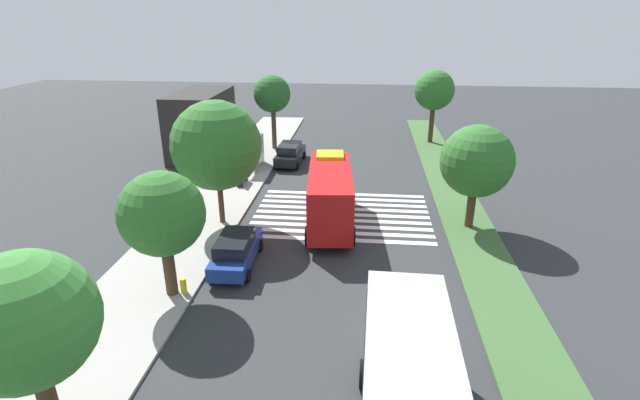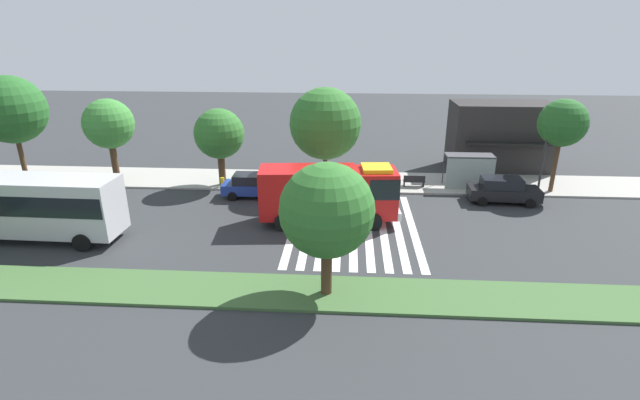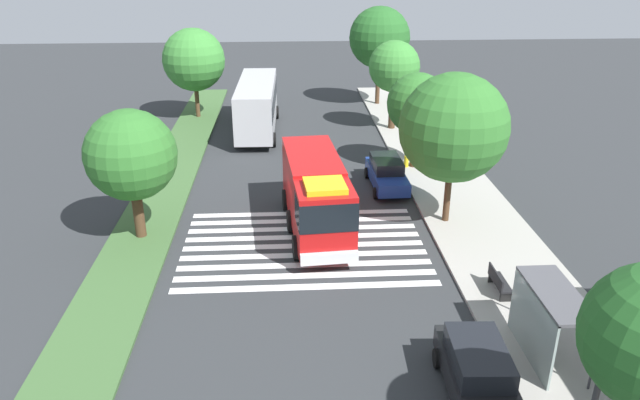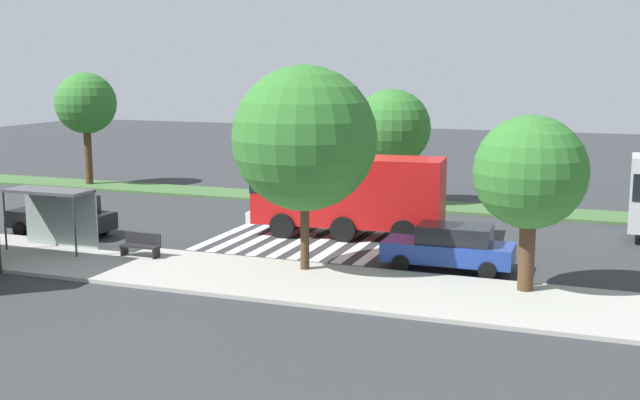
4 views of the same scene
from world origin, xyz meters
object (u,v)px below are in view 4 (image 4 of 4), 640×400
sidewalk_tree_center (530,173)px  median_tree_center (86,104)px  fire_hydrant (524,276)px  median_tree_west (392,128)px  bus_stop_shelter (55,206)px  parked_car_west (450,247)px  parked_car_mid (62,215)px  bench_near_shelter (141,245)px  fire_truck (342,190)px  sidewalk_tree_east (304,138)px

sidewalk_tree_center → median_tree_center: bearing=-27.7°
sidewalk_tree_center → fire_hydrant: 3.59m
median_tree_west → bus_stop_shelter: bearing=57.2°
parked_car_west → parked_car_mid: size_ratio=0.99×
sidewalk_tree_center → median_tree_center: 31.95m
bus_stop_shelter → median_tree_west: median_tree_west is taller
bench_near_shelter → sidewalk_tree_center: size_ratio=0.28×
fire_truck → fire_hydrant: 10.56m
median_tree_center → fire_truck: bearing=157.0°
bus_stop_shelter → median_tree_center: size_ratio=0.51×
bus_stop_shelter → fire_hydrant: 18.50m
bus_stop_shelter → sidewalk_tree_center: sidewalk_tree_center is taller
parked_car_mid → sidewalk_tree_center: sidewalk_tree_center is taller
parked_car_mid → median_tree_center: bearing=-55.0°
parked_car_mid → fire_hydrant: size_ratio=6.90×
median_tree_center → sidewalk_tree_center: bearing=152.3°
parked_car_west → median_tree_center: bearing=-27.8°
bench_near_shelter → sidewalk_tree_center: sidewalk_tree_center is taller
parked_car_mid → median_tree_west: (-11.59, -12.65, 3.25)m
sidewalk_tree_east → median_tree_center: 25.25m
bus_stop_shelter → fire_hydrant: (-18.43, -0.91, -1.40)m
parked_car_west → fire_hydrant: parked_car_west is taller
fire_hydrant → parked_car_west: bearing=-30.8°
parked_car_west → median_tree_west: bearing=-66.8°
bench_near_shelter → parked_car_west: bearing=-167.2°
median_tree_west → parked_car_west: bearing=114.4°
median_tree_west → median_tree_center: bearing=0.0°
parked_car_west → sidewalk_tree_center: bearing=142.2°
sidewalk_tree_east → parked_car_west: bearing=-155.7°
fire_truck → bus_stop_shelter: fire_truck is taller
bus_stop_shelter → median_tree_west: size_ratio=0.57×
bus_stop_shelter → sidewalk_tree_east: size_ratio=0.47×
bench_near_shelter → fire_hydrant: 14.46m
median_tree_west → bench_near_shelter: bearing=69.1°
parked_car_west → sidewalk_tree_center: (-2.97, 2.20, 3.17)m
bus_stop_shelter → median_tree_center: bearing=-57.5°
sidewalk_tree_east → median_tree_west: bearing=-86.7°
sidewalk_tree_east → fire_hydrant: size_ratio=10.54×
bus_stop_shelter → median_tree_west: (-9.83, -15.25, 2.27)m
bench_near_shelter → sidewalk_tree_center: (-14.54, -0.42, 3.45)m
parked_car_mid → sidewalk_tree_east: 13.26m
fire_truck → bench_near_shelter: 9.20m
median_tree_center → parked_car_mid: bearing=122.2°
parked_car_mid → sidewalk_tree_center: bearing=176.6°
fire_truck → parked_car_mid: bearing=15.6°
fire_truck → bench_near_shelter: bearing=44.9°
fire_truck → sidewalk_tree_east: sidewalk_tree_east is taller
bench_near_shelter → sidewalk_tree_center: bearing=-178.4°
parked_car_mid → fire_hydrant: bearing=178.0°
fire_truck → bus_stop_shelter: bearing=30.2°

